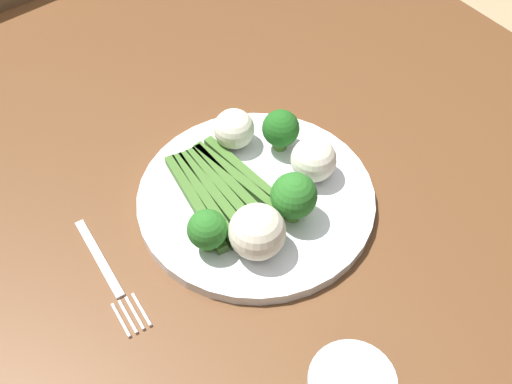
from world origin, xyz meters
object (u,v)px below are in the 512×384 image
(broccoli_front_left, at_px, (294,196))
(broccoli_left, at_px, (207,230))
(dining_table, at_px, (202,255))
(broccoli_back, at_px, (281,129))
(cauliflower_near_center, at_px, (257,232))
(chair, at_px, (46,79))
(fork, at_px, (110,276))
(cauliflower_near_fork, at_px, (234,129))
(asparagus_bundle, at_px, (223,189))
(plate, at_px, (256,199))
(cauliflower_right, at_px, (314,160))

(broccoli_front_left, xyz_separation_m, broccoli_left, (0.10, -0.02, -0.01))
(dining_table, xyz_separation_m, broccoli_back, (-0.13, -0.01, 0.15))
(broccoli_front_left, height_order, cauliflower_near_center, broccoli_front_left)
(chair, distance_m, fork, 0.76)
(cauliflower_near_fork, bearing_deg, broccoli_left, 45.57)
(broccoli_left, relative_size, cauliflower_near_center, 0.87)
(asparagus_bundle, relative_size, broccoli_front_left, 2.46)
(chair, bearing_deg, asparagus_bundle, 86.47)
(plate, xyz_separation_m, cauliflower_near_fork, (-0.03, -0.09, 0.03))
(broccoli_front_left, distance_m, cauliflower_near_center, 0.06)
(broccoli_back, bearing_deg, broccoli_left, 26.01)
(asparagus_bundle, relative_size, cauliflower_near_center, 2.54)
(dining_table, bearing_deg, broccoli_back, -175.94)
(dining_table, relative_size, broccoli_left, 21.37)
(cauliflower_near_fork, xyz_separation_m, cauliflower_near_center, (0.07, 0.15, 0.01))
(chair, relative_size, asparagus_bundle, 5.37)
(asparagus_bundle, height_order, cauliflower_near_fork, cauliflower_near_fork)
(broccoli_front_left, xyz_separation_m, cauliflower_near_fork, (-0.01, -0.14, -0.01))
(dining_table, bearing_deg, chair, -91.98)
(chair, height_order, asparagus_bundle, chair)
(broccoli_back, distance_m, cauliflower_near_fork, 0.06)
(asparagus_bundle, relative_size, broccoli_back, 2.80)
(fork, bearing_deg, plate, 91.39)
(plate, bearing_deg, chair, -86.73)
(dining_table, xyz_separation_m, cauliflower_near_center, (-0.02, 0.10, 0.15))
(chair, distance_m, broccoli_left, 0.80)
(broccoli_front_left, relative_size, cauliflower_right, 1.18)
(cauliflower_near_center, bearing_deg, broccoli_back, -136.15)
(broccoli_back, xyz_separation_m, fork, (0.27, 0.04, -0.05))
(asparagus_bundle, xyz_separation_m, cauliflower_near_center, (0.01, 0.09, 0.03))
(asparagus_bundle, xyz_separation_m, cauliflower_near_fork, (-0.06, -0.06, 0.02))
(chair, distance_m, cauliflower_near_fork, 0.69)
(broccoli_back, bearing_deg, chair, -80.36)
(cauliflower_right, relative_size, cauliflower_near_fork, 1.07)
(fork, bearing_deg, cauliflower_near_fork, 113.06)
(dining_table, bearing_deg, plate, 149.59)
(plate, distance_m, cauliflower_near_center, 0.09)
(dining_table, bearing_deg, fork, 12.50)
(plate, distance_m, broccoli_left, 0.10)
(broccoli_front_left, distance_m, broccoli_left, 0.10)
(broccoli_back, bearing_deg, asparagus_bundle, 11.27)
(chair, relative_size, plate, 3.03)
(cauliflower_near_center, relative_size, fork, 0.38)
(broccoli_back, bearing_deg, broccoli_front_left, 60.40)
(cauliflower_near_fork, height_order, cauliflower_near_center, cauliflower_near_center)
(dining_table, relative_size, cauliflower_near_fork, 22.64)
(broccoli_back, relative_size, fork, 0.35)
(broccoli_front_left, height_order, fork, broccoli_front_left)
(broccoli_front_left, relative_size, cauliflower_near_center, 1.03)
(asparagus_bundle, distance_m, broccoli_left, 0.08)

